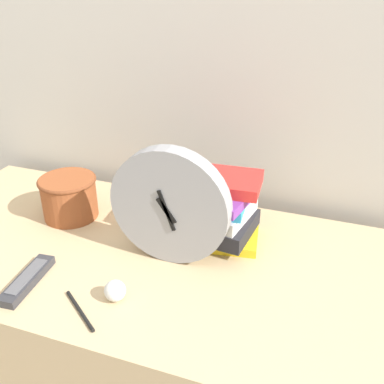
# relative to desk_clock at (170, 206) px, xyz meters

# --- Properties ---
(wall_back) EXTENTS (6.00, 0.04, 2.40)m
(wall_back) POSITION_rel_desk_clock_xyz_m (-0.09, 0.39, 0.35)
(wall_back) COLOR beige
(wall_back) RESTS_ON ground_plane
(desk) EXTENTS (1.35, 0.65, 0.70)m
(desk) POSITION_rel_desk_clock_xyz_m (-0.09, -0.00, -0.50)
(desk) COLOR tan
(desk) RESTS_ON ground_plane
(desk_clock) EXTENTS (0.30, 0.05, 0.30)m
(desk_clock) POSITION_rel_desk_clock_xyz_m (0.00, 0.00, 0.00)
(desk_clock) COLOR #99999E
(desk_clock) RESTS_ON desk
(book_stack) EXTENTS (0.26, 0.21, 0.18)m
(book_stack) POSITION_rel_desk_clock_xyz_m (0.07, 0.12, -0.06)
(book_stack) COLOR yellow
(book_stack) RESTS_ON desk
(basket) EXTENTS (0.16, 0.16, 0.12)m
(basket) POSITION_rel_desk_clock_xyz_m (-0.35, 0.09, -0.08)
(basket) COLOR #994C28
(basket) RESTS_ON desk
(tv_remote) EXTENTS (0.06, 0.18, 0.02)m
(tv_remote) POSITION_rel_desk_clock_xyz_m (-0.28, -0.20, -0.14)
(tv_remote) COLOR #333338
(tv_remote) RESTS_ON desk
(crumpled_paper_ball) EXTENTS (0.05, 0.05, 0.05)m
(crumpled_paper_ball) POSITION_rel_desk_clock_xyz_m (-0.06, -0.18, -0.12)
(crumpled_paper_ball) COLOR white
(crumpled_paper_ball) RESTS_ON desk
(pen) EXTENTS (0.12, 0.09, 0.01)m
(pen) POSITION_rel_desk_clock_xyz_m (-0.11, -0.25, -0.14)
(pen) COLOR black
(pen) RESTS_ON desk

